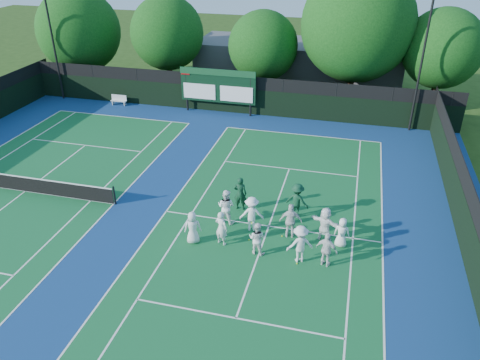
% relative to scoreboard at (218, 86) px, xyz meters
% --- Properties ---
extents(ground, '(120.00, 120.00, 0.00)m').
position_rel_scoreboard_xyz_m(ground, '(7.01, -15.59, -2.19)').
color(ground, '#203D10').
rests_on(ground, ground).
extents(court_apron, '(34.00, 32.00, 0.01)m').
position_rel_scoreboard_xyz_m(court_apron, '(1.01, -14.59, -2.19)').
color(court_apron, navy).
rests_on(court_apron, ground).
extents(near_court, '(11.05, 23.85, 0.01)m').
position_rel_scoreboard_xyz_m(near_court, '(7.01, -14.59, -2.18)').
color(near_court, '#125A2B').
rests_on(near_court, ground).
extents(left_court, '(11.05, 23.85, 0.01)m').
position_rel_scoreboard_xyz_m(left_court, '(-6.99, -14.59, -2.18)').
color(left_court, '#125A2B').
rests_on(left_court, ground).
extents(back_fence, '(34.00, 0.08, 3.00)m').
position_rel_scoreboard_xyz_m(back_fence, '(1.01, 0.41, -0.83)').
color(back_fence, black).
rests_on(back_fence, ground).
extents(divider_fence_right, '(0.08, 32.00, 3.00)m').
position_rel_scoreboard_xyz_m(divider_fence_right, '(16.01, -14.59, -0.83)').
color(divider_fence_right, black).
rests_on(divider_fence_right, ground).
extents(scoreboard, '(6.00, 0.21, 3.55)m').
position_rel_scoreboard_xyz_m(scoreboard, '(0.00, 0.00, 0.00)').
color(scoreboard, black).
rests_on(scoreboard, ground).
extents(clubhouse, '(18.00, 6.00, 4.00)m').
position_rel_scoreboard_xyz_m(clubhouse, '(5.01, 8.41, -0.19)').
color(clubhouse, '#515055').
rests_on(clubhouse, ground).
extents(light_pole_left, '(1.20, 0.30, 10.12)m').
position_rel_scoreboard_xyz_m(light_pole_left, '(-13.99, 0.11, 4.11)').
color(light_pole_left, black).
rests_on(light_pole_left, ground).
extents(light_pole_right, '(1.20, 0.30, 10.12)m').
position_rel_scoreboard_xyz_m(light_pole_right, '(14.51, 0.11, 4.11)').
color(light_pole_right, black).
rests_on(light_pole_right, ground).
extents(tennis_net, '(11.30, 0.10, 1.10)m').
position_rel_scoreboard_xyz_m(tennis_net, '(-6.99, -14.59, -1.70)').
color(tennis_net, black).
rests_on(tennis_net, ground).
extents(bench, '(1.33, 0.37, 0.84)m').
position_rel_scoreboard_xyz_m(bench, '(-8.52, -0.22, -1.74)').
color(bench, silver).
rests_on(bench, ground).
extents(tree_a, '(7.25, 7.25, 8.56)m').
position_rel_scoreboard_xyz_m(tree_a, '(-13.78, 3.99, 2.55)').
color(tree_a, black).
rests_on(tree_a, ground).
extents(tree_b, '(6.14, 6.14, 8.24)m').
position_rel_scoreboard_xyz_m(tree_b, '(-5.41, 3.99, 2.82)').
color(tree_b, black).
rests_on(tree_b, ground).
extents(tree_c, '(5.64, 5.64, 7.39)m').
position_rel_scoreboard_xyz_m(tree_c, '(2.85, 3.99, 2.23)').
color(tree_c, black).
rests_on(tree_c, ground).
extents(tree_d, '(8.59, 8.59, 10.84)m').
position_rel_scoreboard_xyz_m(tree_d, '(10.10, 3.99, 4.14)').
color(tree_d, black).
rests_on(tree_d, ground).
extents(tree_e, '(5.89, 5.89, 8.09)m').
position_rel_scoreboard_xyz_m(tree_e, '(16.41, 3.99, 2.80)').
color(tree_e, black).
rests_on(tree_e, ground).
extents(tennis_ball_0, '(0.07, 0.07, 0.07)m').
position_rel_scoreboard_xyz_m(tennis_ball_0, '(6.33, -15.98, -2.16)').
color(tennis_ball_0, '#B9DB19').
rests_on(tennis_ball_0, ground).
extents(tennis_ball_1, '(0.07, 0.07, 0.07)m').
position_rel_scoreboard_xyz_m(tennis_ball_1, '(7.80, -15.29, -2.16)').
color(tennis_ball_1, '#B9DB19').
rests_on(tennis_ball_1, ground).
extents(tennis_ball_3, '(0.07, 0.07, 0.07)m').
position_rel_scoreboard_xyz_m(tennis_ball_3, '(3.10, -15.27, -2.16)').
color(tennis_ball_3, '#B9DB19').
rests_on(tennis_ball_3, ground).
extents(tennis_ball_4, '(0.07, 0.07, 0.07)m').
position_rel_scoreboard_xyz_m(tennis_ball_4, '(6.13, -14.55, -2.16)').
color(tennis_ball_4, '#B9DB19').
rests_on(tennis_ball_4, ground).
extents(tennis_ball_5, '(0.07, 0.07, 0.07)m').
position_rel_scoreboard_xyz_m(tennis_ball_5, '(8.80, -17.18, -2.16)').
color(tennis_ball_5, '#B9DB19').
rests_on(tennis_ball_5, ground).
extents(player_front_0, '(0.93, 0.77, 1.64)m').
position_rel_scoreboard_xyz_m(player_front_0, '(3.80, -16.75, -1.37)').
color(player_front_0, silver).
rests_on(player_front_0, ground).
extents(player_front_1, '(0.75, 0.61, 1.76)m').
position_rel_scoreboard_xyz_m(player_front_1, '(5.14, -16.54, -1.31)').
color(player_front_1, silver).
rests_on(player_front_1, ground).
extents(player_front_2, '(0.87, 0.72, 1.62)m').
position_rel_scoreboard_xyz_m(player_front_2, '(6.89, -16.81, -1.38)').
color(player_front_2, white).
rests_on(player_front_2, ground).
extents(player_front_3, '(1.35, 1.09, 1.83)m').
position_rel_scoreboard_xyz_m(player_front_3, '(8.85, -16.91, -1.28)').
color(player_front_3, silver).
rests_on(player_front_3, ground).
extents(player_front_4, '(1.07, 0.70, 1.70)m').
position_rel_scoreboard_xyz_m(player_front_4, '(10.02, -16.93, -1.34)').
color(player_front_4, silver).
rests_on(player_front_4, ground).
extents(player_back_0, '(1.01, 0.86, 1.84)m').
position_rel_scoreboard_xyz_m(player_back_0, '(4.85, -14.73, -1.27)').
color(player_back_0, white).
rests_on(player_back_0, ground).
extents(player_back_1, '(1.31, 0.94, 1.83)m').
position_rel_scoreboard_xyz_m(player_back_1, '(6.24, -15.07, -1.28)').
color(player_back_1, white).
rests_on(player_back_1, ground).
extents(player_back_2, '(1.11, 0.57, 1.81)m').
position_rel_scoreboard_xyz_m(player_back_2, '(8.16, -15.19, -1.28)').
color(player_back_2, silver).
rests_on(player_back_2, ground).
extents(player_back_3, '(1.70, 1.09, 1.75)m').
position_rel_scoreboard_xyz_m(player_back_3, '(9.77, -15.02, -1.31)').
color(player_back_3, white).
rests_on(player_back_3, ground).
extents(player_back_4, '(0.78, 0.56, 1.50)m').
position_rel_scoreboard_xyz_m(player_back_4, '(10.57, -15.32, -1.44)').
color(player_back_4, white).
rests_on(player_back_4, ground).
extents(coach_left, '(0.71, 0.49, 1.87)m').
position_rel_scoreboard_xyz_m(coach_left, '(5.22, -13.35, -1.26)').
color(coach_left, '#0E351F').
rests_on(coach_left, ground).
extents(coach_right, '(1.34, 0.97, 1.86)m').
position_rel_scoreboard_xyz_m(coach_right, '(8.19, -13.30, -1.26)').
color(coach_right, '#103C24').
rests_on(coach_right, ground).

